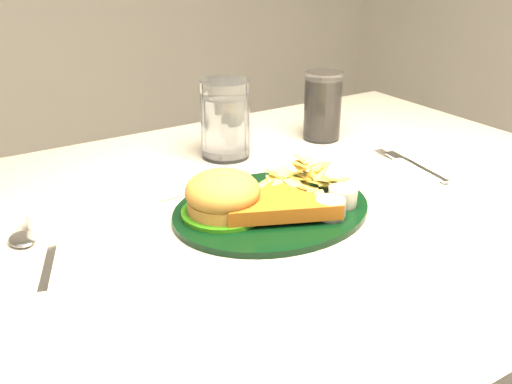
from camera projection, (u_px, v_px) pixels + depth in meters
dinner_plate at (272, 191)px, 0.78m from camera, size 0.29×0.24×0.06m
water_glass at (225, 119)px, 0.96m from camera, size 0.10×0.10×0.13m
cola_glass at (323, 106)px, 1.05m from camera, size 0.09×0.09×0.13m
fork_napkin at (420, 168)px, 0.93m from camera, size 0.13×0.16×0.01m
spoon at (48, 263)px, 0.66m from camera, size 0.09×0.16×0.01m
ramekin at (42, 220)px, 0.74m from camera, size 0.05×0.05×0.03m
wrapped_straw at (226, 181)px, 0.88m from camera, size 0.23×0.10×0.01m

